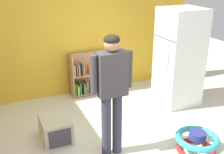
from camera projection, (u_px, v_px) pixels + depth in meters
back_wall at (70, 27)px, 5.39m from camera, size 5.20×0.06×2.70m
refrigerator at (179, 58)px, 5.13m from camera, size 0.73×0.68×1.78m
bookshelf at (87, 77)px, 5.69m from camera, size 0.80×0.28×0.85m
standing_person at (112, 86)px, 3.59m from camera, size 0.57×0.22×1.68m
baby_walker at (197, 142)px, 3.92m from camera, size 0.60×0.60×0.32m
pet_carrier at (56, 129)px, 4.20m from camera, size 0.42×0.55×0.36m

